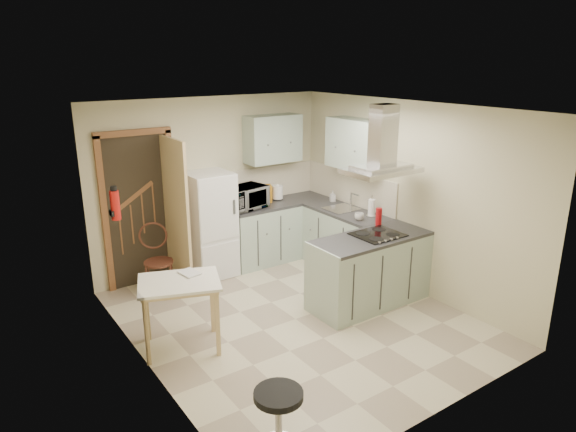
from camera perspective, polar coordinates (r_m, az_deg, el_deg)
floor at (r=6.30m, az=0.84°, el=-11.38°), size 4.20×4.20×0.00m
ceiling at (r=5.55m, az=0.95°, el=11.90°), size 4.20×4.20×0.00m
back_wall at (r=7.55m, az=-8.46°, el=3.52°), size 3.60×0.00×3.60m
left_wall at (r=5.03m, az=-16.06°, el=-4.03°), size 0.00×4.20×4.20m
right_wall at (r=6.97m, az=13.02°, el=2.11°), size 0.00×4.20×4.20m
doorway at (r=7.17m, az=-16.15°, el=0.63°), size 1.10×0.12×2.10m
fridge at (r=7.34m, az=-8.63°, el=-0.95°), size 0.60×0.60×1.50m
counter_back at (r=7.83m, az=-2.89°, el=-1.92°), size 1.08×0.60×0.90m
counter_right at (r=7.77m, az=5.02°, el=-2.09°), size 0.60×1.95×0.90m
splashback at (r=8.02m, az=-2.24°, el=3.77°), size 1.68×0.02×0.50m
wall_cabinet_back at (r=7.74m, az=-1.71°, el=8.58°), size 0.85×0.35×0.70m
wall_cabinet_right at (r=7.31m, az=7.46°, el=7.92°), size 0.35×0.90×0.70m
peninsula at (r=6.58m, az=9.11°, el=-5.96°), size 1.55×0.65×0.90m
hob at (r=6.48m, az=9.94°, el=-2.04°), size 0.58×0.50×0.01m
extractor_hood at (r=6.26m, az=10.32°, el=5.01°), size 0.90×0.55×0.10m
sink at (r=7.51m, az=5.97°, el=0.82°), size 0.45×0.40×0.01m
fire_extinguisher at (r=5.79m, az=-18.65°, el=1.14°), size 0.10×0.10×0.32m
drop_leaf_table at (r=5.68m, az=-11.78°, el=-10.66°), size 1.00×0.88×0.78m
bentwood_chair at (r=6.99m, az=-14.18°, el=-5.02°), size 0.51×0.51×0.86m
stool at (r=4.38m, az=-1.05°, el=-21.72°), size 0.41×0.41×0.53m
microwave at (r=7.48m, az=-4.74°, el=2.06°), size 0.66×0.51×0.33m
kettle at (r=7.93m, az=-1.17°, el=2.68°), size 0.20×0.20×0.24m
cereal_box at (r=7.83m, az=-2.12°, el=2.54°), size 0.13×0.19×0.26m
soap_bottle at (r=7.88m, az=4.98°, el=2.22°), size 0.10×0.10×0.16m
paper_towel at (r=7.20m, az=9.27°, el=0.95°), size 0.10×0.10×0.25m
cup at (r=7.01m, az=7.92°, el=-0.06°), size 0.16×0.16×0.10m
red_bottle at (r=6.83m, az=10.05°, el=-0.08°), size 0.10×0.10×0.23m
book at (r=5.61m, az=-11.66°, el=-6.05°), size 0.20×0.26×0.10m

